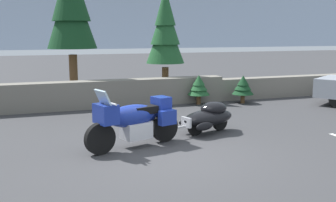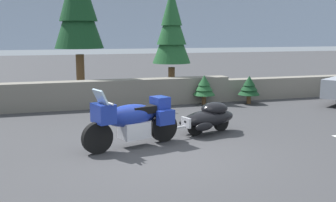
{
  "view_description": "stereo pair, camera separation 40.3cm",
  "coord_description": "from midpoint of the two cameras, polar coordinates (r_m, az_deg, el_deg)",
  "views": [
    {
      "loc": [
        -2.67,
        -7.42,
        2.46
      ],
      "look_at": [
        0.5,
        1.49,
        0.85
      ],
      "focal_mm": 42.88,
      "sensor_mm": 36.0,
      "label": 1
    },
    {
      "loc": [
        -2.29,
        -7.55,
        2.46
      ],
      "look_at": [
        0.5,
        1.49,
        0.85
      ],
      "focal_mm": 42.88,
      "sensor_mm": 36.0,
      "label": 2
    }
  ],
  "objects": [
    {
      "name": "touring_motorcycle",
      "position": [
        8.66,
        -3.83,
        -2.61
      ],
      "size": [
        2.24,
        1.16,
        1.33
      ],
      "color": "black",
      "rests_on": "ground"
    },
    {
      "name": "ground_plane",
      "position": [
        8.26,
        1.12,
        -7.67
      ],
      "size": [
        80.0,
        80.0,
        0.0
      ],
      "primitive_type": "plane",
      "color": "#38383A"
    },
    {
      "name": "pine_sapling_farther",
      "position": [
        14.36,
        12.25,
        2.04
      ],
      "size": [
        0.76,
        0.76,
        0.98
      ],
      "color": "brown",
      "rests_on": "ground"
    },
    {
      "name": "stone_guard_wall",
      "position": [
        13.59,
        -6.48,
        1.0
      ],
      "size": [
        24.0,
        0.59,
        0.91
      ],
      "color": "slate",
      "rests_on": "ground"
    },
    {
      "name": "car_shaped_trailer",
      "position": [
        9.99,
        7.03,
        -2.25
      ],
      "size": [
        2.21,
        1.13,
        0.76
      ],
      "color": "black",
      "rests_on": "ground"
    },
    {
      "name": "pine_tree_secondary",
      "position": [
        14.95,
        1.3,
        10.17
      ],
      "size": [
        1.42,
        1.42,
        4.15
      ],
      "color": "brown",
      "rests_on": "ground"
    },
    {
      "name": "pine_sapling_near",
      "position": [
        13.94,
        5.99,
        2.1
      ],
      "size": [
        0.77,
        0.77,
        1.03
      ],
      "color": "brown",
      "rests_on": "ground"
    },
    {
      "name": "distant_ridgeline",
      "position": [
        103.4,
        -16.16,
        12.33
      ],
      "size": [
        240.0,
        80.0,
        16.0
      ],
      "primitive_type": "cube",
      "color": "#99A8BF",
      "rests_on": "ground"
    }
  ]
}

